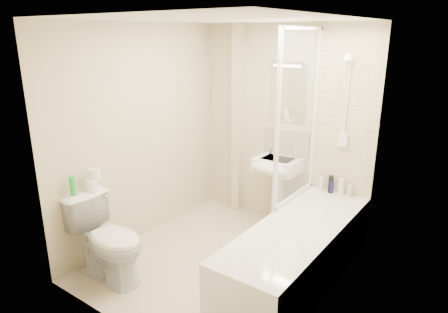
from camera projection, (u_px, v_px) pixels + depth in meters
The scene contains 24 objects.
floor at pixel (222, 261), 4.17m from camera, with size 2.50×2.50×0.00m, color beige.
wall_back at pixel (283, 127), 4.78m from camera, with size 2.20×0.02×2.40m, color beige.
wall_left at pixel (142, 135), 4.43m from camera, with size 0.02×2.50×2.40m, color beige.
wall_right at pixel (332, 174), 3.20m from camera, with size 0.02×2.50×2.40m, color beige.
ceiling at pixel (222, 19), 3.46m from camera, with size 2.20×2.50×0.02m, color white.
tile_back at pixel (346, 116), 4.28m from camera, with size 0.70×0.01×1.75m, color beige.
tile_right at pixel (342, 142), 3.29m from camera, with size 0.01×2.10×1.75m, color beige.
pipe_boxing at pixel (238, 122), 5.08m from camera, with size 0.12×0.12×2.40m, color beige.
splashback at pixel (286, 142), 4.79m from camera, with size 0.60×0.01×0.30m, color beige.
mirror at pixel (288, 96), 4.63m from camera, with size 0.46×0.01×0.60m, color white.
strip_light at pixel (289, 64), 4.50m from camera, with size 0.42×0.07×0.07m, color silver.
bathtub at pixel (297, 251), 3.82m from camera, with size 0.70×2.10×0.55m.
shower_screen at pixel (298, 117), 4.13m from camera, with size 0.04×0.92×1.80m.
shower_fixture at pixel (345, 106), 4.22m from camera, with size 0.10×0.16×0.99m.
pedestal_sink at pixel (276, 173), 4.72m from camera, with size 0.51×0.48×0.99m.
bottle_white_a at pixel (321, 184), 4.56m from camera, with size 0.06×0.06×0.17m, color silver.
bottle_black_b at pixel (331, 184), 4.50m from camera, with size 0.06×0.06×0.20m, color black.
bottle_blue at pixel (331, 187), 4.50m from camera, with size 0.06×0.06×0.14m, color #141250.
bottle_cream at pixel (341, 187), 4.43m from camera, with size 0.06×0.06×0.19m, color #F7ECBF.
bottle_white_b at pixel (350, 191), 4.38m from camera, with size 0.05×0.05×0.14m, color silver.
toilet at pixel (108, 239), 3.79m from camera, with size 0.81×0.47×0.82m, color white.
toilet_roll_lower at pixel (91, 185), 3.84m from camera, with size 0.11×0.11×0.11m, color white.
toilet_roll_upper at pixel (94, 174), 3.85m from camera, with size 0.11×0.11×0.10m, color white.
green_bottle at pixel (73, 186), 3.72m from camera, with size 0.06×0.06×0.19m, color green.
Camera 1 is at (2.16, -2.95, 2.28)m, focal length 32.00 mm.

